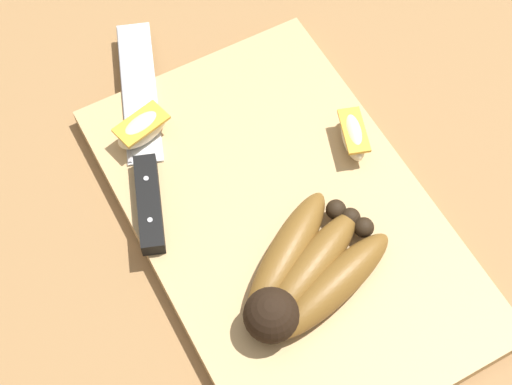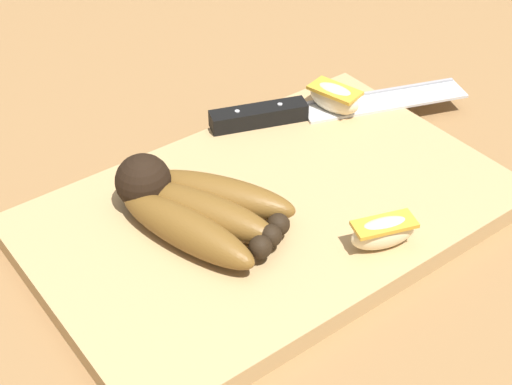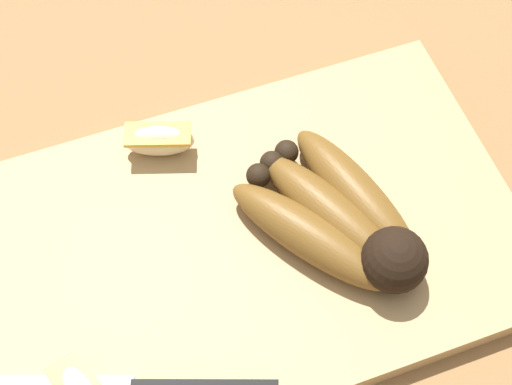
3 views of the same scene
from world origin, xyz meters
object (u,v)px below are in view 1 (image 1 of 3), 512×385
chefs_knife (145,162)px  apple_wedge_middle (353,135)px  banana_bunch (305,276)px  apple_wedge_near (142,129)px

chefs_knife → apple_wedge_middle: bearing=68.5°
banana_bunch → chefs_knife: banana_bunch is taller
apple_wedge_middle → chefs_knife: bearing=-111.5°
chefs_knife → apple_wedge_near: apple_wedge_near is taller
chefs_knife → apple_wedge_middle: size_ratio=4.49×
banana_bunch → apple_wedge_middle: banana_bunch is taller
chefs_knife → banana_bunch: bearing=22.0°
chefs_knife → apple_wedge_near: 0.03m
banana_bunch → chefs_knife: bearing=-158.0°
banana_bunch → apple_wedge_near: 0.22m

